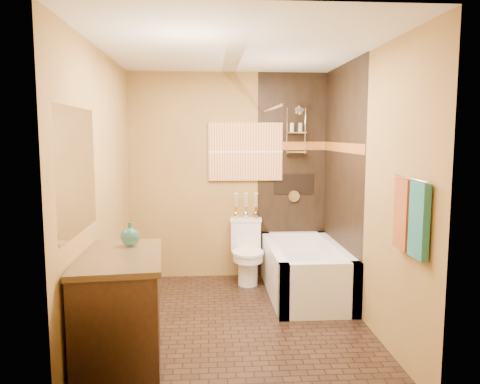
{
  "coord_description": "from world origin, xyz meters",
  "views": [
    {
      "loc": [
        -0.26,
        -4.19,
        1.76
      ],
      "look_at": [
        0.06,
        0.4,
        1.19
      ],
      "focal_mm": 35.0,
      "sensor_mm": 36.0,
      "label": 1
    }
  ],
  "objects": [
    {
      "name": "alcove_tile_back",
      "position": [
        0.78,
        1.49,
        1.25
      ],
      "size": [
        0.85,
        0.01,
        2.5
      ],
      "primitive_type": "cube",
      "color": "black",
      "rests_on": "wall_back"
    },
    {
      "name": "alcove_niche",
      "position": [
        0.8,
        1.48,
        1.15
      ],
      "size": [
        0.5,
        0.01,
        0.25
      ],
      "primitive_type": "cube",
      "color": "black",
      "rests_on": "alcove_tile_back"
    },
    {
      "name": "wall_front",
      "position": [
        0.0,
        -1.5,
        1.25
      ],
      "size": [
        2.4,
        0.02,
        2.5
      ],
      "primitive_type": "cube",
      "color": "#AE8443",
      "rests_on": "floor"
    },
    {
      "name": "wall_back",
      "position": [
        0.0,
        1.5,
        1.25
      ],
      "size": [
        2.4,
        0.02,
        2.5
      ],
      "primitive_type": "cube",
      "color": "#AE8443",
      "rests_on": "floor"
    },
    {
      "name": "bud_vases",
      "position": [
        0.2,
        1.39,
        0.91
      ],
      "size": [
        0.3,
        0.06,
        0.3
      ],
      "color": "gold",
      "rests_on": "toilet"
    },
    {
      "name": "ceiling",
      "position": [
        0.0,
        0.0,
        2.5
      ],
      "size": [
        3.0,
        3.0,
        0.0
      ],
      "primitive_type": "plane",
      "color": "silver",
      "rests_on": "wall_back"
    },
    {
      "name": "towel_rust",
      "position": [
        1.16,
        -0.92,
        1.18
      ],
      "size": [
        0.05,
        0.22,
        0.52
      ],
      "primitive_type": "cube",
      "color": "#9C461C",
      "rests_on": "towel_bar"
    },
    {
      "name": "sunset_painting",
      "position": [
        0.2,
        1.48,
        1.55
      ],
      "size": [
        0.9,
        0.04,
        0.7
      ],
      "primitive_type": "cube",
      "color": "#D26131",
      "rests_on": "wall_back"
    },
    {
      "name": "curtain_rod",
      "position": [
        0.4,
        0.75,
        2.02
      ],
      "size": [
        0.03,
        1.55,
        0.03
      ],
      "primitive_type": "cylinder",
      "rotation": [
        1.57,
        0.0,
        0.0
      ],
      "color": "silver",
      "rests_on": "wall_back"
    },
    {
      "name": "bathtub",
      "position": [
        0.8,
        0.75,
        0.22
      ],
      "size": [
        0.8,
        1.5,
        0.55
      ],
      "color": "white",
      "rests_on": "floor"
    },
    {
      "name": "toilet",
      "position": [
        0.2,
        1.22,
        0.38
      ],
      "size": [
        0.39,
        0.57,
        0.75
      ],
      "rotation": [
        0.0,
        0.0,
        -0.09
      ],
      "color": "white",
      "rests_on": "floor"
    },
    {
      "name": "floor",
      "position": [
        0.0,
        0.0,
        0.0
      ],
      "size": [
        3.0,
        3.0,
        0.0
      ],
      "primitive_type": "plane",
      "color": "black",
      "rests_on": "ground"
    },
    {
      "name": "mosaic_band_right",
      "position": [
        1.18,
        0.75,
        1.62
      ],
      "size": [
        0.01,
        1.5,
        0.1
      ],
      "primitive_type": "cube",
      "color": "#9A4F1C",
      "rests_on": "alcove_tile_right"
    },
    {
      "name": "towel_bar",
      "position": [
        1.15,
        -1.05,
        1.45
      ],
      "size": [
        0.02,
        0.55,
        0.02
      ],
      "primitive_type": "cylinder",
      "rotation": [
        1.57,
        0.0,
        0.0
      ],
      "color": "silver",
      "rests_on": "wall_right"
    },
    {
      "name": "wall_left",
      "position": [
        -1.2,
        0.0,
        1.25
      ],
      "size": [
        0.02,
        3.0,
        2.5
      ],
      "primitive_type": "cube",
      "color": "#AE8443",
      "rests_on": "floor"
    },
    {
      "name": "vanity_mirror",
      "position": [
        -1.19,
        -0.8,
        1.5
      ],
      "size": [
        0.01,
        1.0,
        0.9
      ],
      "primitive_type": "cube",
      "color": "white",
      "rests_on": "wall_left"
    },
    {
      "name": "vanity",
      "position": [
        -0.92,
        -0.8,
        0.44
      ],
      "size": [
        0.7,
        1.05,
        0.88
      ],
      "rotation": [
        0.0,
        0.0,
        0.1
      ],
      "color": "black",
      "rests_on": "floor"
    },
    {
      "name": "mosaic_band_back",
      "position": [
        0.78,
        1.48,
        1.62
      ],
      "size": [
        0.85,
        0.01,
        0.1
      ],
      "primitive_type": "cube",
      "color": "#9A4F1C",
      "rests_on": "alcove_tile_back"
    },
    {
      "name": "teal_bottle",
      "position": [
        -0.87,
        -0.54,
        0.98
      ],
      "size": [
        0.18,
        0.18,
        0.23
      ],
      "primitive_type": null,
      "rotation": [
        0.0,
        0.0,
        0.25
      ],
      "color": "#226659",
      "rests_on": "vanity"
    },
    {
      "name": "wall_right",
      "position": [
        1.2,
        0.0,
        1.25
      ],
      "size": [
        0.02,
        3.0,
        2.5
      ],
      "primitive_type": "cube",
      "color": "#AE8443",
      "rests_on": "floor"
    },
    {
      "name": "shower_fixtures",
      "position": [
        0.8,
        1.38,
        1.67
      ],
      "size": [
        0.24,
        0.33,
        1.16
      ],
      "color": "silver",
      "rests_on": "floor"
    },
    {
      "name": "towel_teal",
      "position": [
        1.16,
        -1.18,
        1.18
      ],
      "size": [
        0.05,
        0.22,
        0.52
      ],
      "primitive_type": "cube",
      "color": "#1F6962",
      "rests_on": "towel_bar"
    },
    {
      "name": "alcove_tile_right",
      "position": [
        1.19,
        0.75,
        1.25
      ],
      "size": [
        0.01,
        1.5,
        2.5
      ],
      "primitive_type": "cube",
      "color": "black",
      "rests_on": "wall_right"
    }
  ]
}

